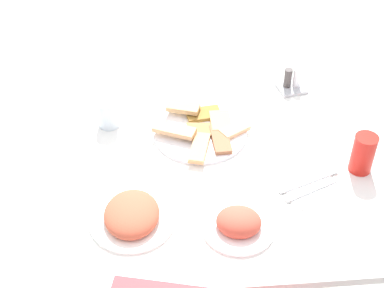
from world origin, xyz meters
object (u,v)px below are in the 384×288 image
Objects in this scene: paper_napkin at (310,187)px; pide_platter at (202,130)px; dining_table at (186,184)px; spoon at (312,190)px; fork at (309,181)px; salad_plate_greens at (238,224)px; soda_can at (363,154)px; drinking_glass at (108,113)px; condiment_caddy at (292,83)px; salad_plate_rice at (132,216)px.

pide_platter is at bearing -42.93° from paper_napkin.
dining_table is at bearing 66.96° from pide_platter.
dining_table is 6.97× the size of spoon.
fork is 0.04m from spoon.
salad_plate_greens is at bearing 114.16° from dining_table.
paper_napkin is (0.16, 0.06, -0.06)m from soda_can.
drinking_glass is (0.23, -0.21, 0.13)m from dining_table.
dining_table is 3.89× the size of pide_platter.
condiment_caddy is (-0.33, -0.21, 0.01)m from pide_platter.
salad_plate_greens is (-0.12, 0.26, 0.10)m from dining_table.
dining_table is at bearing -38.24° from fork.
pide_platter is 0.39m from condiment_caddy.
soda_can is at bearing 105.19° from condiment_caddy.
salad_plate_rice is 2.53× the size of drinking_glass.
paper_napkin is at bearing 20.63° from soda_can.
soda_can is (-0.66, -0.15, 0.04)m from salad_plate_rice.
fork and spoon have the same top height.
paper_napkin is (-0.28, 0.26, -0.01)m from pide_platter.
paper_napkin is at bearing 68.94° from fork.
drinking_glass reaches higher than dining_table.
salad_plate_greens is at bearing 98.21° from pide_platter.
pide_platter is 0.40m from spoon.
spoon is at bearing 26.04° from soda_can.
drinking_glass is 0.66m from paper_napkin.
drinking_glass is 0.64m from condiment_caddy.
condiment_caddy is at bearing -114.05° from salad_plate_greens.
salad_plate_rice is 1.18× the size of fork.
fork is at bearing 139.10° from pide_platter.
pide_platter is 0.37m from fork.
pide_platter is at bearing -122.20° from salad_plate_rice.
soda_can is at bearing -159.37° from paper_napkin.
soda_can is 0.18m from fork.
drinking_glass is at bearing -13.15° from pide_platter.
condiment_caddy is (-0.27, -0.61, 0.00)m from salad_plate_greens.
drinking_glass reaches higher than salad_plate_rice.
salad_plate_rice is 0.50m from spoon.
drinking_glass is (0.35, -0.47, 0.03)m from salad_plate_greens.
dining_table is 5.20× the size of salad_plate_rice.
drinking_glass is at bearing -30.02° from paper_napkin.
soda_can reaches higher than drinking_glass.
pide_platter is 1.79× the size of spoon.
soda_can reaches higher than salad_plate_greens.
salad_plate_greens is at bearing 27.04° from soda_can.
dining_table is at bearing -7.14° from soda_can.
spoon is (-0.28, 0.28, -0.01)m from pide_platter.
salad_plate_rice is 0.51m from fork.
salad_plate_greens and salad_plate_rice have the same top height.
fork is 1.14× the size of spoon.
soda_can reaches higher than salad_plate_rice.
spoon is at bearing 90.00° from paper_napkin.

